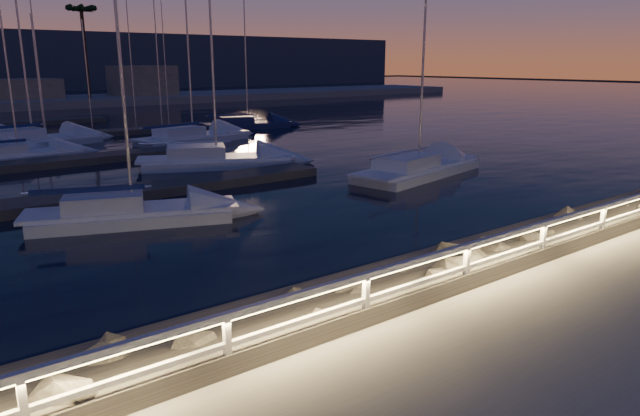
# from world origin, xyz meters

# --- Properties ---
(ground) EXTENTS (400.00, 400.00, 0.00)m
(ground) POSITION_xyz_m (0.00, 0.00, 0.00)
(ground) COLOR gray
(ground) RESTS_ON ground
(harbor_water) EXTENTS (400.00, 440.00, 0.60)m
(harbor_water) POSITION_xyz_m (0.00, 31.22, -0.97)
(harbor_water) COLOR black
(harbor_water) RESTS_ON ground
(guard_rail) EXTENTS (44.11, 0.12, 1.06)m
(guard_rail) POSITION_xyz_m (-0.07, -0.00, 0.77)
(guard_rail) COLOR white
(guard_rail) RESTS_ON ground
(riprap) EXTENTS (40.97, 3.00, 1.31)m
(riprap) POSITION_xyz_m (-2.09, 1.28, -0.17)
(riprap) COLOR #645E56
(riprap) RESTS_ON ground
(floating_docks) EXTENTS (22.00, 36.00, 0.40)m
(floating_docks) POSITION_xyz_m (0.00, 32.50, -0.40)
(floating_docks) COLOR #5D564D
(floating_docks) RESTS_ON ground
(palm_right) EXTENTS (3.00, 3.00, 12.20)m
(palm_right) POSITION_xyz_m (16.00, 72.00, 11.03)
(palm_right) COLOR #453420
(palm_right) RESTS_ON ground
(sailboat_b) EXTENTS (7.49, 4.43, 12.35)m
(sailboat_b) POSITION_xyz_m (0.42, 12.07, -0.18)
(sailboat_b) COLOR white
(sailboat_b) RESTS_ON ground
(sailboat_c) EXTENTS (8.58, 5.57, 14.23)m
(sailboat_c) POSITION_xyz_m (7.97, 20.44, -0.16)
(sailboat_c) COLOR white
(sailboat_c) RESTS_ON ground
(sailboat_d) EXTENTS (9.05, 4.33, 14.75)m
(sailboat_d) POSITION_xyz_m (14.95, 11.95, -0.17)
(sailboat_d) COLOR white
(sailboat_d) RESTS_ON ground
(sailboat_g) EXTENTS (7.30, 2.69, 12.13)m
(sailboat_g) POSITION_xyz_m (-0.30, 28.89, -0.20)
(sailboat_g) COLOR white
(sailboat_g) RESTS_ON ground
(sailboat_h) EXTENTS (9.03, 4.21, 14.73)m
(sailboat_h) POSITION_xyz_m (11.15, 30.24, -0.17)
(sailboat_h) COLOR white
(sailboat_h) RESTS_ON ground
(sailboat_k) EXTENTS (9.56, 4.86, 15.63)m
(sailboat_k) POSITION_xyz_m (1.52, 34.50, -0.13)
(sailboat_k) COLOR white
(sailboat_k) RESTS_ON ground
(sailboat_l) EXTENTS (7.88, 3.99, 12.84)m
(sailboat_l) POSITION_xyz_m (18.81, 35.79, -0.21)
(sailboat_l) COLOR navy
(sailboat_l) RESTS_ON ground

